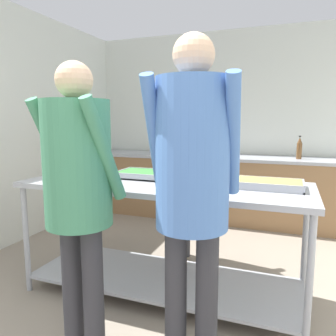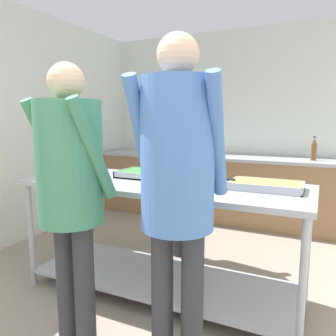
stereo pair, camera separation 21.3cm
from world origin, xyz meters
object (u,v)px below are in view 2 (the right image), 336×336
(broccoli_bowl, at_px, (93,174))
(guest_serving_left, at_px, (178,173))
(sauce_pan, at_px, (197,180))
(serving_tray_vegetables, at_px, (266,186))
(water_bottle, at_px, (314,149))
(cook_behind_counter, at_px, (185,155))
(plate_stack, at_px, (75,172))
(guest_serving_right, at_px, (70,178))
(serving_tray_roast, at_px, (147,174))

(broccoli_bowl, height_order, guest_serving_left, guest_serving_left)
(sauce_pan, bearing_deg, guest_serving_left, -77.03)
(serving_tray_vegetables, bearing_deg, water_bottle, 83.20)
(broccoli_bowl, relative_size, guest_serving_left, 0.12)
(serving_tray_vegetables, distance_m, cook_behind_counter, 1.11)
(broccoli_bowl, relative_size, water_bottle, 0.75)
(plate_stack, bearing_deg, guest_serving_left, -29.05)
(serving_tray_vegetables, relative_size, cook_behind_counter, 0.29)
(plate_stack, xyz_separation_m, guest_serving_left, (1.32, -0.74, 0.19))
(water_bottle, bearing_deg, broccoli_bowl, -126.03)
(guest_serving_right, distance_m, water_bottle, 3.15)
(broccoli_bowl, bearing_deg, plate_stack, 161.04)
(serving_tray_roast, distance_m, guest_serving_right, 0.93)
(water_bottle, bearing_deg, guest_serving_left, -101.27)
(broccoli_bowl, distance_m, guest_serving_left, 1.24)
(serving_tray_roast, distance_m, serving_tray_vegetables, 1.00)
(broccoli_bowl, relative_size, guest_serving_right, 0.13)
(serving_tray_roast, distance_m, sauce_pan, 0.51)
(sauce_pan, distance_m, water_bottle, 2.22)
(sauce_pan, relative_size, serving_tray_vegetables, 0.91)
(sauce_pan, height_order, water_bottle, water_bottle)
(broccoli_bowl, height_order, serving_tray_vegetables, broccoli_bowl)
(broccoli_bowl, bearing_deg, serving_tray_roast, 32.68)
(sauce_pan, bearing_deg, cook_behind_counter, 119.07)
(serving_tray_vegetables, bearing_deg, guest_serving_left, -111.96)
(serving_tray_roast, bearing_deg, cook_behind_counter, 80.09)
(plate_stack, height_order, guest_serving_right, guest_serving_right)
(serving_tray_roast, height_order, sauce_pan, sauce_pan)
(broccoli_bowl, bearing_deg, cook_behind_counter, 59.88)
(guest_serving_right, bearing_deg, cook_behind_counter, 85.82)
(serving_tray_vegetables, height_order, guest_serving_left, guest_serving_left)
(plate_stack, relative_size, broccoli_bowl, 1.20)
(guest_serving_left, bearing_deg, broccoli_bowl, 148.52)
(plate_stack, height_order, cook_behind_counter, cook_behind_counter)
(guest_serving_left, bearing_deg, sauce_pan, 102.97)
(plate_stack, relative_size, serving_tray_roast, 0.58)
(cook_behind_counter, bearing_deg, plate_stack, -136.13)
(sauce_pan, bearing_deg, serving_tray_roast, 166.69)
(serving_tray_roast, relative_size, guest_serving_left, 0.26)
(serving_tray_vegetables, distance_m, guest_serving_right, 1.32)
(sauce_pan, relative_size, guest_serving_left, 0.25)
(plate_stack, xyz_separation_m, guest_serving_right, (0.65, -0.77, 0.13))
(broccoli_bowl, distance_m, sauce_pan, 0.88)
(broccoli_bowl, bearing_deg, guest_serving_left, -31.48)
(serving_tray_vegetables, xyz_separation_m, water_bottle, (0.24, 2.05, 0.10))
(guest_serving_right, bearing_deg, serving_tray_vegetables, 40.18)
(serving_tray_vegetables, bearing_deg, broccoli_bowl, -173.05)
(serving_tray_roast, relative_size, serving_tray_vegetables, 0.94)
(guest_serving_right, bearing_deg, guest_serving_left, 3.26)
(guest_serving_left, bearing_deg, guest_serving_right, -176.74)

